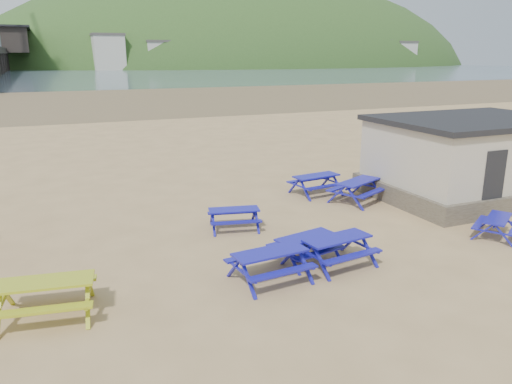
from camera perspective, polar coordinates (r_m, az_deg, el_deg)
name	(u,v)px	position (r m, az deg, el deg)	size (l,w,h in m)	color
ground	(233,240)	(15.45, -2.70, -5.50)	(400.00, 400.00, 0.00)	tan
wet_sand	(83,99)	(68.94, -19.15, 10.05)	(400.00, 400.00, 0.00)	brown
sea	(54,71)	(183.69, -22.07, 12.67)	(400.00, 400.00, 0.00)	#42535F
picnic_table_blue_a	(234,219)	(16.30, -2.52, -3.09)	(1.87, 1.63, 0.68)	#0A1496
picnic_table_blue_b	(316,185)	(20.45, 6.88, 0.84)	(2.08, 1.77, 0.80)	#0A1496
picnic_table_blue_c	(358,191)	(19.64, 11.56, 0.10)	(2.50, 2.31, 0.84)	#0A1496
picnic_table_blue_d	(337,251)	(13.73, 9.22, -6.68)	(2.07, 1.76, 0.79)	#0A1496
picnic_table_blue_e	(270,266)	(12.66, 1.61, -8.44)	(2.03, 1.70, 0.79)	#0A1496
picnic_table_blue_f	(497,227)	(17.29, 25.82, -3.64)	(1.96, 1.87, 0.64)	#0A1496
picnic_table_yellow	(47,299)	(11.92, -22.81, -11.18)	(2.24, 1.91, 0.84)	#8FAD0D
amenity_block	(471,157)	(21.60, 23.35, 3.65)	(7.40, 5.40, 3.15)	#665B4C
headland_town	(241,85)	(261.56, -1.77, 12.10)	(264.00, 144.00, 108.00)	#2D4C1E
picnic_table_blue_g	(306,248)	(13.89, 5.69, -6.43)	(1.97, 1.71, 0.72)	#0A1496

